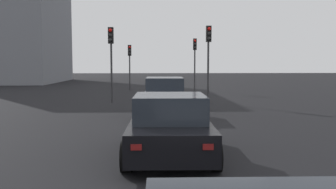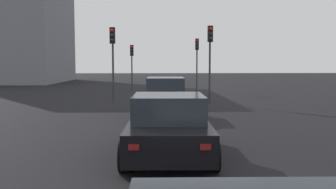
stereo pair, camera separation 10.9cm
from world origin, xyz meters
name	(u,v)px [view 2 (the right image)]	position (x,y,z in m)	size (l,w,h in m)	color
ground_plane	(176,189)	(0.00, 0.00, -0.10)	(160.00, 160.00, 0.20)	black
car_white_lead	(165,97)	(9.12, -0.10, 0.78)	(4.81, 2.07, 1.64)	silver
car_black_second	(168,127)	(1.97, 0.06, 0.73)	(4.11, 2.14, 1.50)	black
traffic_light_near_left	(132,58)	(24.23, 2.21, 2.73)	(0.33, 0.30, 3.78)	#2D2D30
traffic_light_near_right	(197,54)	(22.57, -3.07, 3.03)	(0.32, 0.29, 4.22)	#2D2D30
traffic_light_far_left	(113,49)	(14.02, 2.68, 3.04)	(0.33, 0.30, 4.23)	#2D2D30
traffic_light_far_right	(210,48)	(13.97, -2.78, 3.11)	(0.32, 0.29, 4.34)	#2D2D30
building_facade_left	(23,15)	(38.57, 16.00, 8.03)	(14.47, 9.12, 16.05)	slate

